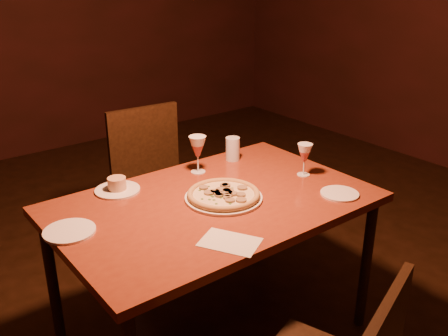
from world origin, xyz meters
TOP-DOWN VIEW (x-y plane):
  - dining_table at (-0.09, 0.24)m, footprint 1.44×0.93m
  - chair_far at (0.09, 1.09)m, footprint 0.50×0.50m
  - pizza_plate at (-0.05, 0.22)m, footprint 0.36×0.36m
  - ramekin_saucer at (-0.39, 0.60)m, footprint 0.21×0.21m
  - wine_glass_far at (0.05, 0.56)m, footprint 0.09×0.09m
  - wine_glass_right at (0.45, 0.19)m, footprint 0.08×0.08m
  - water_tumbler at (0.30, 0.58)m, footprint 0.08×0.08m
  - side_plate_left at (-0.73, 0.36)m, footprint 0.21×0.21m
  - side_plate_near at (0.41, -0.07)m, footprint 0.18×0.18m
  - menu_card at (-0.26, -0.10)m, footprint 0.24×0.27m

SIDE VIEW (x-z plane):
  - chair_far at x=0.09m, z-range 0.06..1.02m
  - dining_table at x=-0.09m, z-range 0.32..1.09m
  - menu_card at x=-0.26m, z-range 0.77..0.77m
  - side_plate_near at x=0.41m, z-range 0.77..0.78m
  - side_plate_left at x=-0.73m, z-range 0.77..0.78m
  - pizza_plate at x=-0.05m, z-range 0.77..0.81m
  - ramekin_saucer at x=-0.39m, z-range 0.76..0.82m
  - water_tumbler at x=0.30m, z-range 0.77..0.90m
  - wine_glass_right at x=0.45m, z-range 0.77..0.94m
  - wine_glass_far at x=0.05m, z-range 0.77..0.96m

